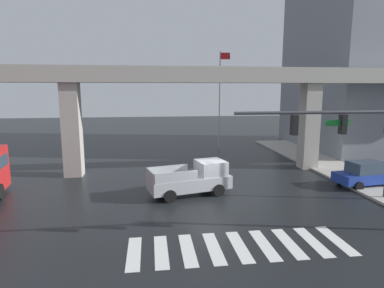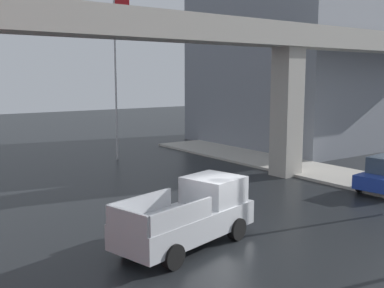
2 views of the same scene
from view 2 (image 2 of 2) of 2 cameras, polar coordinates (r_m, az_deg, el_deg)
ground_plane at (r=15.54m, az=4.36°, el=-12.28°), size 120.00×120.00×0.00m
elevated_overpass at (r=19.82m, az=-7.38°, el=12.69°), size 54.85×1.84×8.27m
sidewalk_east at (r=25.25m, az=21.87°, el=-4.59°), size 4.00×36.00×0.15m
pickup_truck at (r=15.16m, az=-0.01°, el=-8.85°), size 5.41×3.06×2.08m
street_lamp_mid_block at (r=26.75m, az=11.96°, el=6.23°), size 0.44×0.70×7.24m
flagpole at (r=30.55m, az=-9.40°, el=9.48°), size 1.16×0.12×10.62m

